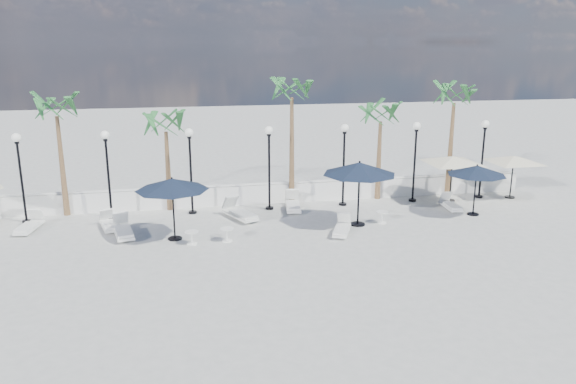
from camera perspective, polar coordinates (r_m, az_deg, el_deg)
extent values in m
plane|color=#9D9D98|center=(19.85, 1.09, -7.06)|extent=(100.00, 100.00, 0.00)
cube|color=silver|center=(26.71, -2.23, -0.21)|extent=(26.00, 0.30, 0.90)
cube|color=silver|center=(26.58, -2.24, 0.87)|extent=(26.00, 0.12, 0.08)
cylinder|color=black|center=(26.43, -25.01, -2.71)|extent=(0.36, 0.36, 0.10)
cylinder|color=black|center=(26.01, -25.42, 0.86)|extent=(0.10, 0.10, 3.50)
cylinder|color=black|center=(25.69, -25.84, 4.54)|extent=(0.18, 0.18, 0.10)
sphere|color=white|center=(25.66, -25.89, 5.00)|extent=(0.36, 0.36, 0.36)
cylinder|color=black|center=(25.78, -17.46, -2.40)|extent=(0.36, 0.36, 0.10)
cylinder|color=black|center=(25.34, -17.75, 1.27)|extent=(0.10, 0.10, 3.50)
cylinder|color=black|center=(25.01, -18.06, 5.05)|extent=(0.18, 0.18, 0.10)
sphere|color=white|center=(24.98, -18.10, 5.53)|extent=(0.36, 0.36, 0.36)
cylinder|color=black|center=(25.58, -9.66, -2.04)|extent=(0.36, 0.36, 0.10)
cylinder|color=black|center=(25.15, -9.82, 1.67)|extent=(0.10, 0.10, 3.50)
cylinder|color=black|center=(24.82, -10.00, 5.49)|extent=(0.18, 0.18, 0.10)
sphere|color=white|center=(24.78, -10.02, 5.97)|extent=(0.36, 0.36, 0.36)
cylinder|color=black|center=(25.87, -1.89, -1.64)|extent=(0.36, 0.36, 0.10)
cylinder|color=black|center=(25.43, -1.92, 2.04)|extent=(0.10, 0.10, 3.50)
cylinder|color=black|center=(25.11, -1.95, 5.82)|extent=(0.18, 0.18, 0.10)
sphere|color=white|center=(25.08, -1.96, 6.29)|extent=(0.36, 0.36, 0.36)
cylinder|color=black|center=(26.62, 5.58, -1.22)|extent=(0.36, 0.36, 0.10)
cylinder|color=black|center=(26.19, 5.67, 2.35)|extent=(0.10, 0.10, 3.50)
cylinder|color=black|center=(25.88, 5.77, 6.03)|extent=(0.18, 0.18, 0.10)
sphere|color=white|center=(25.84, 5.78, 6.49)|extent=(0.36, 0.36, 0.36)
cylinder|color=black|center=(27.79, 12.52, -0.82)|extent=(0.36, 0.36, 0.10)
cylinder|color=black|center=(27.38, 12.72, 2.61)|extent=(0.10, 0.10, 3.50)
cylinder|color=black|center=(27.08, 12.93, 6.12)|extent=(0.18, 0.18, 0.10)
sphere|color=white|center=(27.05, 12.95, 6.56)|extent=(0.36, 0.36, 0.36)
cylinder|color=black|center=(29.33, 18.82, -0.44)|extent=(0.36, 0.36, 0.10)
cylinder|color=black|center=(28.95, 19.10, 2.81)|extent=(0.10, 0.10, 3.50)
cylinder|color=black|center=(28.66, 19.39, 6.13)|extent=(0.18, 0.18, 0.10)
sphere|color=white|center=(28.63, 19.42, 6.54)|extent=(0.36, 0.36, 0.36)
cone|color=brown|center=(26.34, -21.96, 2.40)|extent=(0.28, 0.28, 4.40)
cone|color=brown|center=(25.92, -12.08, 2.07)|extent=(0.28, 0.28, 3.60)
cone|color=brown|center=(26.26, 0.38, 4.13)|extent=(0.28, 0.28, 5.00)
cone|color=brown|center=(27.52, 9.21, 3.17)|extent=(0.28, 0.28, 3.80)
cone|color=brown|center=(28.92, 16.17, 4.14)|extent=(0.28, 0.28, 4.60)
cube|color=silver|center=(25.20, -24.79, -3.29)|extent=(0.90, 1.85, 0.10)
cube|color=silver|center=(24.96, -25.03, -3.23)|extent=(0.76, 1.28, 0.10)
cube|color=silver|center=(25.73, -24.24, -2.05)|extent=(0.62, 0.51, 0.55)
cube|color=silver|center=(23.19, -16.37, -3.97)|extent=(1.02, 2.02, 0.10)
cube|color=silver|center=(22.91, -16.32, -3.89)|extent=(0.86, 1.40, 0.10)
cube|color=silver|center=(23.82, -16.66, -2.51)|extent=(0.69, 0.57, 0.60)
cube|color=silver|center=(24.26, -17.71, -3.30)|extent=(0.95, 1.73, 0.09)
cube|color=silver|center=(24.02, -17.65, -3.23)|extent=(0.78, 1.21, 0.09)
cube|color=silver|center=(24.80, -18.00, -2.13)|extent=(0.60, 0.51, 0.51)
cube|color=silver|center=(24.52, -4.89, -2.34)|extent=(1.47, 2.15, 0.11)
cube|color=silver|center=(24.26, -4.56, -2.23)|extent=(1.16, 1.53, 0.11)
cube|color=silver|center=(25.10, -5.88, -0.98)|extent=(0.79, 0.71, 0.64)
cube|color=silver|center=(25.73, 0.51, -1.48)|extent=(0.91, 1.98, 0.10)
cube|color=silver|center=(25.45, 0.54, -1.40)|extent=(0.78, 1.36, 0.10)
cube|color=silver|center=(26.37, 0.43, -0.21)|extent=(0.66, 0.53, 0.59)
cube|color=silver|center=(22.66, 5.49, -3.91)|extent=(1.18, 1.78, 0.09)
cube|color=silver|center=(22.41, 5.43, -3.85)|extent=(0.94, 1.26, 0.09)
cube|color=silver|center=(23.20, 5.71, -2.58)|extent=(0.65, 0.58, 0.53)
cube|color=silver|center=(26.88, 16.19, -1.42)|extent=(0.66, 1.64, 0.09)
cube|color=silver|center=(26.67, 16.38, -1.35)|extent=(0.59, 1.12, 0.09)
cube|color=silver|center=(27.38, 15.74, -0.40)|extent=(0.53, 0.42, 0.50)
cylinder|color=silver|center=(21.77, -9.71, -5.20)|extent=(0.41, 0.41, 0.03)
cylinder|color=silver|center=(21.69, -9.74, -4.64)|extent=(0.06, 0.06, 0.49)
cylinder|color=silver|center=(21.61, -9.76, -4.00)|extent=(0.53, 0.53, 0.03)
cylinder|color=silver|center=(21.91, -6.18, -4.94)|extent=(0.41, 0.41, 0.03)
cylinder|color=silver|center=(21.83, -6.20, -4.37)|extent=(0.06, 0.06, 0.49)
cylinder|color=silver|center=(21.75, -6.21, -3.73)|extent=(0.53, 0.53, 0.03)
cylinder|color=silver|center=(24.22, 9.51, -3.10)|extent=(0.40, 0.40, 0.03)
cylinder|color=silver|center=(24.15, 9.53, -2.59)|extent=(0.06, 0.06, 0.48)
cylinder|color=silver|center=(24.08, 9.56, -2.01)|extent=(0.52, 0.52, 0.03)
cylinder|color=black|center=(22.42, -11.40, -4.65)|extent=(0.55, 0.55, 0.06)
cylinder|color=black|center=(22.06, -11.56, -1.79)|extent=(0.07, 0.07, 2.39)
cone|color=black|center=(21.79, -11.70, 0.77)|extent=(2.83, 2.83, 0.44)
sphere|color=black|center=(21.73, -11.73, 1.40)|extent=(0.08, 0.08, 0.08)
cylinder|color=black|center=(23.83, 7.08, -3.26)|extent=(0.62, 0.62, 0.07)
cylinder|color=black|center=(23.46, 7.18, -0.28)|extent=(0.08, 0.08, 2.64)
cone|color=black|center=(23.19, 7.27, 2.39)|extent=(3.08, 3.08, 0.49)
sphere|color=black|center=(23.14, 7.29, 3.06)|extent=(0.09, 0.09, 0.09)
cylinder|color=black|center=(26.35, 18.27, -2.14)|extent=(0.51, 0.51, 0.05)
cylinder|color=black|center=(26.07, 18.46, 0.11)|extent=(0.06, 0.06, 2.20)
cone|color=black|center=(25.86, 18.63, 2.11)|extent=(2.56, 2.56, 0.41)
sphere|color=black|center=(25.81, 18.67, 2.60)|extent=(0.07, 0.07, 0.07)
cylinder|color=black|center=(28.28, 16.08, -0.82)|extent=(0.49, 0.49, 0.06)
cylinder|color=black|center=(28.02, 16.24, 1.27)|extent=(0.07, 0.07, 2.18)
pyramid|color=#BBB394|center=(27.79, 16.41, 3.50)|extent=(4.83, 4.83, 0.33)
cylinder|color=black|center=(29.85, 21.60, -0.48)|extent=(0.48, 0.48, 0.06)
cylinder|color=black|center=(29.62, 21.79, 1.41)|extent=(0.06, 0.06, 2.08)
pyramid|color=#BBB394|center=(29.41, 21.99, 3.42)|extent=(4.52, 4.52, 0.32)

